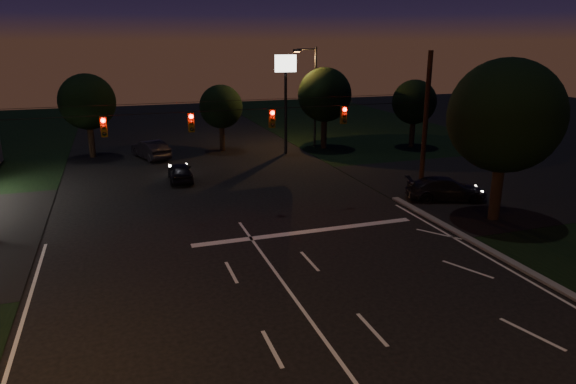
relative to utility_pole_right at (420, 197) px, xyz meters
name	(u,v)px	position (x,y,z in m)	size (l,w,h in m)	color
ground	(349,374)	(-12.00, -15.00, 0.00)	(140.00, 140.00, 0.00)	black
cross_street_right	(511,182)	(8.00, 1.00, 0.00)	(20.00, 16.00, 0.02)	black
stop_bar	(307,232)	(-9.00, -3.50, 0.01)	(12.00, 0.50, 0.01)	silver
utility_pole_right	(420,197)	(0.00, 0.00, 0.00)	(0.30, 0.30, 9.00)	black
signal_span	(232,120)	(-12.00, -0.04, 5.50)	(24.00, 0.40, 1.56)	black
pole_sign_right	(286,81)	(-4.00, 15.00, 6.24)	(1.80, 0.30, 8.40)	black
street_light_right_far	(313,90)	(-0.76, 17.00, 5.24)	(2.20, 0.35, 9.00)	black
tree_right_near	(503,117)	(1.53, -4.83, 5.68)	(6.00, 6.00, 8.76)	black
tree_far_b	(87,102)	(-19.98, 19.13, 4.61)	(4.60, 4.60, 6.98)	black
tree_far_c	(221,107)	(-8.98, 18.10, 3.90)	(3.80, 3.80, 5.86)	black
tree_far_d	(324,95)	(0.02, 16.13, 4.83)	(4.80, 4.80, 7.30)	black
tree_far_e	(414,102)	(8.02, 14.11, 4.11)	(4.00, 4.00, 6.18)	black
car_oncoming_a	(180,172)	(-13.92, 8.69, 0.67)	(1.59, 3.96, 1.35)	black
car_oncoming_b	(151,149)	(-15.35, 16.82, 0.78)	(1.65, 4.73, 1.56)	black
car_cross	(446,189)	(1.15, -1.07, 0.71)	(2.00, 4.92, 1.43)	black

